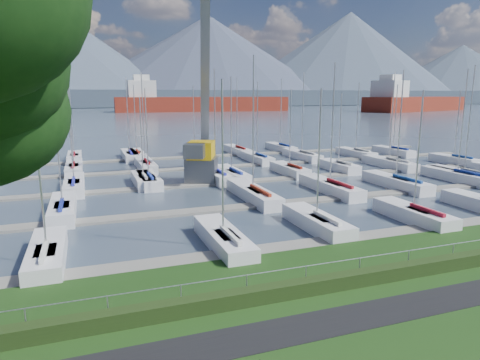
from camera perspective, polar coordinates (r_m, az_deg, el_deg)
name	(u,v)px	position (r m, az deg, el deg)	size (l,w,h in m)	color
path	(361,316)	(19.51, 15.80, -17.06)	(160.00, 2.00, 0.04)	black
water	(103,110)	(277.13, -17.85, 8.90)	(800.00, 540.00, 0.20)	#414F5F
hedge	(328,283)	(21.28, 11.69, -13.33)	(80.00, 0.70, 0.70)	#213413
fence	(325,263)	(21.26, 11.22, -10.84)	(0.04, 0.04, 80.00)	#9A9DA3
foothill	(98,98)	(346.94, -18.38, 10.32)	(900.00, 80.00, 12.00)	#3D4B5A
mountains	(101,52)	(423.43, -18.02, 15.96)	(1190.00, 360.00, 115.00)	#414D5F
docks	(195,185)	(44.99, -6.05, -0.70)	(90.00, 41.60, 0.25)	slate
crane	(202,130)	(46.98, -5.09, 6.67)	(6.12, 13.48, 22.35)	#505257
cargo_ship_mid	(195,104)	(239.53, -5.98, 10.02)	(94.95, 22.41, 21.50)	maroon
cargo_ship_east	(412,104)	(260.51, 21.95, 9.43)	(77.20, 39.98, 21.50)	maroon
sailboat_fleet	(176,129)	(47.34, -8.53, 6.77)	(75.43, 49.81, 12.98)	#1E2499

